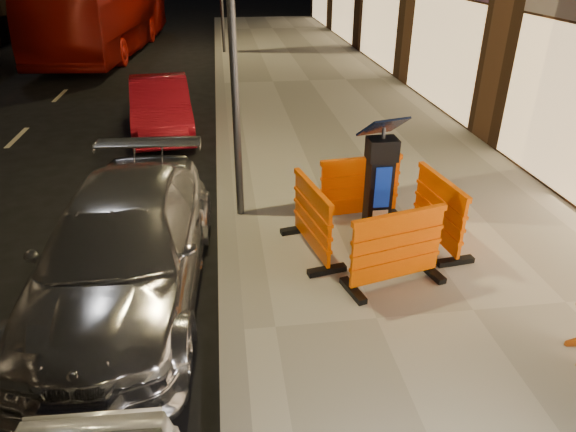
{
  "coord_description": "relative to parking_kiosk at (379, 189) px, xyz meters",
  "views": [
    {
      "loc": [
        0.06,
        -4.76,
        4.17
      ],
      "look_at": [
        0.8,
        1.0,
        1.1
      ],
      "focal_mm": 32.0,
      "sensor_mm": 36.0,
      "label": 1
    }
  ],
  "objects": [
    {
      "name": "street_lamp_mid",
      "position": [
        -1.93,
        1.36,
        2.04
      ],
      "size": [
        0.12,
        0.12,
        6.0
      ],
      "primitive_type": "cylinder",
      "color": "#3F3F44",
      "rests_on": "sidewalk"
    },
    {
      "name": "ground_plane",
      "position": [
        -2.18,
        -1.64,
        -1.11
      ],
      "size": [
        120.0,
        120.0,
        0.0
      ],
      "primitive_type": "plane",
      "color": "black",
      "rests_on": "ground"
    },
    {
      "name": "car_silver",
      "position": [
        -3.49,
        -0.54,
        -1.11
      ],
      "size": [
        2.28,
        5.04,
        1.43
      ],
      "primitive_type": "imported",
      "rotation": [
        0.0,
        0.0,
        -0.06
      ],
      "color": "#A9A9AE",
      "rests_on": "ground"
    },
    {
      "name": "bus_doubledecker",
      "position": [
        -6.9,
        17.99,
        -1.11
      ],
      "size": [
        3.92,
        12.55,
        3.44
      ],
      "primitive_type": "imported",
      "rotation": [
        0.0,
        0.0,
        -0.08
      ],
      "color": "#920C06",
      "rests_on": "ground"
    },
    {
      "name": "barrier_back",
      "position": [
        0.0,
        0.95,
        -0.42
      ],
      "size": [
        1.42,
        0.71,
        1.07
      ],
      "primitive_type": "cube",
      "rotation": [
        0.0,
        0.0,
        0.11
      ],
      "color": "#FF5C00",
      "rests_on": "sidewalk"
    },
    {
      "name": "barrier_front",
      "position": [
        0.0,
        -0.95,
        -0.42
      ],
      "size": [
        1.47,
        0.88,
        1.07
      ],
      "primitive_type": "cube",
      "rotation": [
        0.0,
        0.0,
        0.25
      ],
      "color": "#FF5C00",
      "rests_on": "sidewalk"
    },
    {
      "name": "barrier_bldgside",
      "position": [
        0.95,
        0.0,
        -0.42
      ],
      "size": [
        0.73,
        1.43,
        1.07
      ],
      "primitive_type": "cube",
      "rotation": [
        0.0,
        0.0,
        1.7
      ],
      "color": "#FF5C00",
      "rests_on": "sidewalk"
    },
    {
      "name": "car_red",
      "position": [
        -3.65,
        6.39,
        -1.11
      ],
      "size": [
        1.84,
        4.1,
        1.31
      ],
      "primitive_type": "imported",
      "rotation": [
        0.0,
        0.0,
        0.12
      ],
      "color": "maroon",
      "rests_on": "ground"
    },
    {
      "name": "kerb",
      "position": [
        -2.18,
        -1.64,
        -1.03
      ],
      "size": [
        0.3,
        60.0,
        0.15
      ],
      "primitive_type": "cube",
      "color": "slate",
      "rests_on": "ground"
    },
    {
      "name": "sidewalk",
      "position": [
        0.82,
        -1.64,
        -1.03
      ],
      "size": [
        6.0,
        60.0,
        0.15
      ],
      "primitive_type": "cube",
      "color": "gray",
      "rests_on": "ground"
    },
    {
      "name": "barrier_kerbside",
      "position": [
        -0.95,
        0.0,
        -0.42
      ],
      "size": [
        0.82,
        1.45,
        1.07
      ],
      "primitive_type": "cube",
      "rotation": [
        0.0,
        0.0,
        1.77
      ],
      "color": "#FF5C00",
      "rests_on": "sidewalk"
    },
    {
      "name": "parking_kiosk",
      "position": [
        0.0,
        0.0,
        0.0
      ],
      "size": [
        0.69,
        0.69,
        1.91
      ],
      "primitive_type": "cube",
      "rotation": [
        0.0,
        0.0,
        0.16
      ],
      "color": "black",
      "rests_on": "sidewalk"
    }
  ]
}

